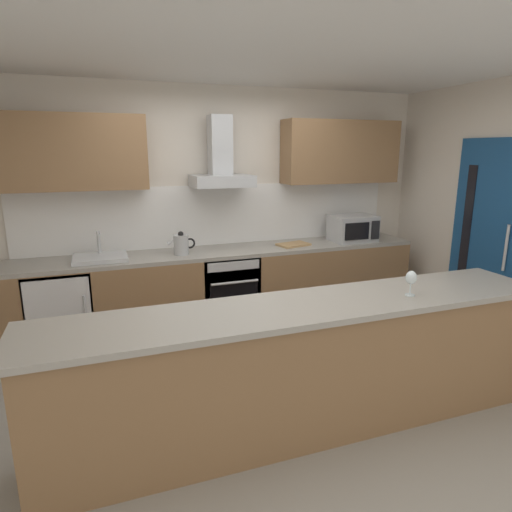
# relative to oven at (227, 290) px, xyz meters

# --- Properties ---
(ground) EXTENTS (5.90, 4.41, 0.02)m
(ground) POSITION_rel_oven_xyz_m (-0.00, -1.36, -0.47)
(ground) COLOR gray
(ceiling) EXTENTS (5.90, 4.41, 0.02)m
(ceiling) POSITION_rel_oven_xyz_m (-0.00, -1.36, 2.15)
(ceiling) COLOR white
(wall_back) EXTENTS (5.90, 0.12, 2.60)m
(wall_back) POSITION_rel_oven_xyz_m (-0.00, 0.41, 0.84)
(wall_back) COLOR silver
(wall_back) RESTS_ON ground
(backsplash_tile) EXTENTS (4.17, 0.02, 0.66)m
(backsplash_tile) POSITION_rel_oven_xyz_m (-0.00, 0.33, 0.77)
(backsplash_tile) COLOR white
(counter_back) EXTENTS (4.32, 0.60, 0.90)m
(counter_back) POSITION_rel_oven_xyz_m (-0.00, 0.03, -0.01)
(counter_back) COLOR olive
(counter_back) RESTS_ON ground
(counter_island) EXTENTS (3.61, 0.64, 0.94)m
(counter_island) POSITION_rel_oven_xyz_m (0.02, -1.88, 0.02)
(counter_island) COLOR olive
(counter_island) RESTS_ON ground
(upper_cabinets) EXTENTS (4.26, 0.32, 0.70)m
(upper_cabinets) POSITION_rel_oven_xyz_m (-0.00, 0.18, 1.45)
(upper_cabinets) COLOR olive
(side_door) EXTENTS (0.08, 0.85, 2.05)m
(side_door) POSITION_rel_oven_xyz_m (2.43, -1.05, 0.57)
(side_door) COLOR navy
(side_door) RESTS_ON ground
(oven) EXTENTS (0.60, 0.62, 0.80)m
(oven) POSITION_rel_oven_xyz_m (0.00, 0.00, 0.00)
(oven) COLOR slate
(oven) RESTS_ON ground
(refrigerator) EXTENTS (0.58, 0.60, 0.85)m
(refrigerator) POSITION_rel_oven_xyz_m (-1.64, -0.00, -0.03)
(refrigerator) COLOR white
(refrigerator) RESTS_ON ground
(microwave) EXTENTS (0.50, 0.38, 0.30)m
(microwave) POSITION_rel_oven_xyz_m (1.52, -0.03, 0.59)
(microwave) COLOR #B7BABC
(microwave) RESTS_ON counter_back
(sink) EXTENTS (0.50, 0.40, 0.26)m
(sink) POSITION_rel_oven_xyz_m (-1.26, 0.01, 0.47)
(sink) COLOR silver
(sink) RESTS_ON counter_back
(kettle) EXTENTS (0.29, 0.15, 0.24)m
(kettle) POSITION_rel_oven_xyz_m (-0.48, -0.03, 0.55)
(kettle) COLOR #B7BABC
(kettle) RESTS_ON counter_back
(range_hood) EXTENTS (0.62, 0.45, 0.72)m
(range_hood) POSITION_rel_oven_xyz_m (0.00, 0.13, 1.33)
(range_hood) COLOR #B7BABC
(wine_glass) EXTENTS (0.08, 0.08, 0.18)m
(wine_glass) POSITION_rel_oven_xyz_m (0.78, -1.97, 0.60)
(wine_glass) COLOR silver
(wine_glass) RESTS_ON counter_island
(chopping_board) EXTENTS (0.38, 0.29, 0.02)m
(chopping_board) POSITION_rel_oven_xyz_m (0.77, -0.02, 0.45)
(chopping_board) COLOR tan
(chopping_board) RESTS_ON counter_back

